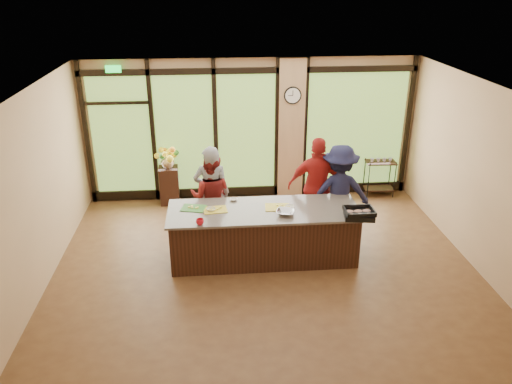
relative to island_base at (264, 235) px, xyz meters
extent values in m
plane|color=#54341D|center=(0.00, -0.30, -0.44)|extent=(7.00, 7.00, 0.00)
plane|color=white|center=(0.00, -0.30, 2.56)|extent=(7.00, 7.00, 0.00)
plane|color=tan|center=(0.00, 2.70, 1.06)|extent=(7.00, 0.00, 7.00)
plane|color=tan|center=(-3.50, -0.30, 1.06)|extent=(0.00, 6.00, 6.00)
plane|color=tan|center=(3.50, -0.30, 1.06)|extent=(0.00, 6.00, 6.00)
cube|color=tan|center=(0.85, 2.64, 1.06)|extent=(0.55, 0.12, 3.00)
cube|color=black|center=(0.00, 2.65, 2.31)|extent=(6.90, 0.08, 0.12)
cube|color=black|center=(0.00, 2.65, -0.32)|extent=(6.90, 0.08, 0.20)
cube|color=#19D83F|center=(-2.70, 2.60, 2.39)|extent=(0.30, 0.04, 0.14)
cube|color=#467027|center=(-2.70, 2.67, 1.01)|extent=(1.20, 0.02, 2.50)
cube|color=#467027|center=(-1.40, 2.67, 1.01)|extent=(1.20, 0.02, 2.50)
cube|color=#467027|center=(-0.10, 2.67, 1.01)|extent=(1.20, 0.02, 2.50)
cube|color=#467027|center=(2.25, 2.67, 1.01)|extent=(2.10, 0.02, 2.50)
cube|color=black|center=(-3.40, 2.65, 1.06)|extent=(0.08, 0.08, 3.00)
cube|color=black|center=(-2.05, 2.65, 1.06)|extent=(0.08, 0.08, 3.00)
cube|color=black|center=(-0.75, 2.65, 1.06)|extent=(0.08, 0.08, 3.00)
cube|color=black|center=(0.55, 2.65, 1.06)|extent=(0.08, 0.08, 3.00)
cube|color=black|center=(1.15, 2.65, 1.06)|extent=(0.08, 0.08, 3.00)
cube|color=black|center=(3.40, 2.65, 1.06)|extent=(0.08, 0.08, 3.00)
cube|color=#321910|center=(0.00, 0.00, 0.00)|extent=(3.10, 1.00, 0.88)
cube|color=slate|center=(0.00, 0.00, 0.46)|extent=(3.20, 1.10, 0.04)
cylinder|color=black|center=(0.85, 2.57, 1.81)|extent=(0.36, 0.04, 0.36)
cylinder|color=white|center=(0.85, 2.55, 1.81)|extent=(0.31, 0.01, 0.31)
cube|color=black|center=(0.85, 2.55, 1.86)|extent=(0.01, 0.00, 0.11)
cube|color=black|center=(0.80, 2.55, 1.81)|extent=(0.09, 0.00, 0.01)
imported|color=slate|center=(-0.86, 0.83, 0.45)|extent=(0.68, 0.48, 1.78)
imported|color=maroon|center=(-0.87, 0.85, 0.36)|extent=(0.89, 0.76, 1.60)
imported|color=#A21C19|center=(1.08, 0.83, 0.50)|extent=(1.17, 0.69, 1.88)
imported|color=#181A36|center=(1.45, 0.68, 0.45)|extent=(1.19, 0.74, 1.78)
cube|color=black|center=(1.50, -0.43, 0.52)|extent=(0.52, 0.43, 0.08)
imported|color=silver|center=(0.33, -0.22, 0.52)|extent=(0.36, 0.36, 0.07)
cube|color=#3B812F|center=(-1.17, 0.14, 0.49)|extent=(0.45, 0.38, 0.01)
cube|color=gold|center=(-0.81, 0.05, 0.49)|extent=(0.42, 0.33, 0.01)
cube|color=gold|center=(0.24, 0.05, 0.49)|extent=(0.43, 0.34, 0.01)
imported|color=white|center=(-0.88, 0.02, 0.50)|extent=(0.16, 0.16, 0.05)
imported|color=white|center=(0.44, 0.01, 0.50)|extent=(0.20, 0.20, 0.05)
imported|color=white|center=(-0.48, 0.42, 0.50)|extent=(0.14, 0.14, 0.03)
imported|color=red|center=(-1.05, -0.46, 0.53)|extent=(0.14, 0.14, 0.10)
cube|color=#321910|center=(-1.77, 2.45, -0.04)|extent=(0.42, 0.42, 0.80)
imported|color=#957651|center=(-1.77, 2.45, 0.51)|extent=(0.33, 0.33, 0.29)
cube|color=#321910|center=(2.82, 2.45, -0.28)|extent=(0.66, 0.40, 0.03)
cube|color=#321910|center=(2.82, 2.45, 0.34)|extent=(0.66, 0.40, 0.03)
cylinder|color=black|center=(2.52, 2.29, -0.03)|extent=(0.02, 0.02, 0.82)
cylinder|color=black|center=(3.11, 2.29, -0.03)|extent=(0.02, 0.02, 0.82)
cylinder|color=black|center=(2.52, 2.61, -0.03)|extent=(0.02, 0.02, 0.82)
cylinder|color=black|center=(3.11, 2.61, -0.03)|extent=(0.02, 0.02, 0.82)
imported|color=silver|center=(2.61, 2.45, 0.39)|extent=(0.10, 0.10, 0.08)
imported|color=silver|center=(2.75, 2.45, 0.39)|extent=(0.10, 0.10, 0.08)
imported|color=silver|center=(2.89, 2.45, 0.39)|extent=(0.10, 0.10, 0.08)
imported|color=silver|center=(3.02, 2.45, 0.39)|extent=(0.10, 0.10, 0.08)
camera|label=1|loc=(-0.78, -7.47, 4.08)|focal=35.00mm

